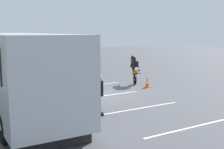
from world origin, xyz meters
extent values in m
plane|color=#4C4C51|center=(0.00, 0.00, 0.00)|extent=(80.00, 80.00, 0.00)
cube|color=#B7BABF|center=(-1.57, 4.37, 1.85)|extent=(10.16, 2.85, 2.80)
cube|color=black|center=(-1.52, 3.10, 2.41)|extent=(8.46, 0.34, 1.01)
cube|color=#1959B2|center=(-1.52, 3.10, 1.29)|extent=(8.86, 0.34, 0.28)
cube|color=black|center=(-1.57, 4.37, 0.23)|extent=(9.35, 2.62, 0.45)
torus|color=black|center=(2.00, 3.36, 0.50)|extent=(1.01, 0.35, 1.00)
torus|color=black|center=(-5.05, 3.12, 0.50)|extent=(1.01, 0.35, 1.00)
torus|color=black|center=(-5.13, 5.37, 0.50)|extent=(1.01, 0.35, 1.00)
cylinder|color=#473823|center=(-3.60, 1.60, 0.45)|extent=(0.15, 0.15, 0.73)
cube|color=black|center=(-3.61, 1.56, 0.05)|extent=(0.16, 0.28, 0.10)
cylinder|color=#473823|center=(-3.75, 1.64, 0.45)|extent=(0.15, 0.15, 0.73)
cube|color=black|center=(-3.76, 1.60, 0.05)|extent=(0.16, 0.28, 0.10)
cube|color=black|center=(-3.68, 1.62, 1.12)|extent=(0.44, 0.37, 0.61)
cylinder|color=black|center=(-3.45, 1.56, 1.13)|extent=(0.11, 0.11, 0.58)
sphere|color=tan|center=(-3.45, 1.56, 0.84)|extent=(0.11, 0.11, 0.09)
cylinder|color=black|center=(-3.91, 1.68, 1.13)|extent=(0.11, 0.11, 0.58)
sphere|color=tan|center=(-3.91, 1.68, 0.84)|extent=(0.11, 0.11, 0.09)
sphere|color=tan|center=(-3.68, 1.62, 1.55)|extent=(0.27, 0.27, 0.22)
cylinder|color=black|center=(-2.23, 1.67, 0.48)|extent=(0.13, 0.13, 0.79)
cube|color=black|center=(-2.22, 1.63, 0.05)|extent=(0.11, 0.26, 0.10)
cylinder|color=black|center=(-2.39, 1.66, 0.48)|extent=(0.13, 0.13, 0.79)
cube|color=black|center=(-2.38, 1.62, 0.05)|extent=(0.11, 0.26, 0.10)
cube|color=#D8F233|center=(-2.31, 1.66, 1.21)|extent=(0.39, 0.30, 0.66)
cube|color=silver|center=(-2.31, 1.66, 1.21)|extent=(0.40, 0.31, 0.06)
cylinder|color=#D8F233|center=(-2.07, 1.67, 1.22)|extent=(0.09, 0.09, 0.62)
sphere|color=tan|center=(-2.07, 1.67, 0.91)|extent=(0.09, 0.09, 0.09)
cylinder|color=#D8F233|center=(-2.55, 1.65, 1.22)|extent=(0.09, 0.09, 0.62)
sphere|color=tan|center=(-2.55, 1.65, 0.91)|extent=(0.09, 0.09, 0.09)
sphere|color=tan|center=(-2.31, 1.66, 1.67)|extent=(0.25, 0.25, 0.24)
cylinder|color=black|center=(-1.17, 1.35, 0.46)|extent=(0.15, 0.15, 0.75)
cube|color=black|center=(-1.18, 1.31, 0.05)|extent=(0.17, 0.28, 0.10)
cylinder|color=black|center=(-1.32, 1.39, 0.46)|extent=(0.15, 0.15, 0.75)
cube|color=black|center=(-1.33, 1.35, 0.05)|extent=(0.17, 0.28, 0.10)
cube|color=silver|center=(-1.25, 1.37, 1.15)|extent=(0.44, 0.37, 0.63)
cylinder|color=silver|center=(-1.01, 1.30, 1.16)|extent=(0.11, 0.11, 0.60)
sphere|color=tan|center=(-1.01, 1.30, 0.87)|extent=(0.11, 0.11, 0.09)
cylinder|color=silver|center=(-1.48, 1.43, 1.16)|extent=(0.11, 0.11, 0.60)
sphere|color=tan|center=(-1.48, 1.43, 0.87)|extent=(0.11, 0.11, 0.09)
sphere|color=tan|center=(-1.25, 1.37, 1.60)|extent=(0.28, 0.28, 0.23)
cylinder|color=black|center=(-0.01, 1.62, 0.47)|extent=(0.14, 0.14, 0.76)
cube|color=black|center=(-0.02, 1.58, 0.05)|extent=(0.14, 0.27, 0.10)
cylinder|color=black|center=(-0.17, 1.64, 0.47)|extent=(0.14, 0.14, 0.76)
cube|color=black|center=(-0.17, 1.61, 0.05)|extent=(0.14, 0.27, 0.10)
cube|color=black|center=(-0.09, 1.63, 1.16)|extent=(0.42, 0.33, 0.64)
cylinder|color=black|center=(0.15, 1.60, 1.18)|extent=(0.10, 0.10, 0.60)
sphere|color=tan|center=(0.15, 1.60, 0.88)|extent=(0.10, 0.10, 0.09)
cylinder|color=black|center=(-0.33, 1.67, 1.18)|extent=(0.10, 0.10, 0.60)
sphere|color=tan|center=(-0.33, 1.67, 0.88)|extent=(0.10, 0.10, 0.09)
sphere|color=tan|center=(-0.09, 1.63, 1.62)|extent=(0.26, 0.26, 0.23)
torus|color=black|center=(0.36, 2.38, 0.30)|extent=(0.61, 0.18, 0.60)
cylinder|color=silver|center=(0.36, 2.38, 0.30)|extent=(0.13, 0.11, 0.12)
torus|color=black|center=(-1.08, 2.25, 0.30)|extent=(0.61, 0.18, 0.60)
cylinder|color=silver|center=(-1.08, 2.25, 0.30)|extent=(0.13, 0.13, 0.12)
cylinder|color=silver|center=(0.31, 2.38, 0.65)|extent=(0.32, 0.08, 0.67)
cube|color=red|center=(-0.29, 2.32, 0.63)|extent=(0.86, 0.36, 0.36)
cube|color=black|center=(-0.77, 2.28, 0.68)|extent=(0.54, 0.27, 0.20)
cylinder|color=silver|center=(-0.66, 2.43, 0.42)|extent=(0.46, 0.12, 0.08)
cylinder|color=black|center=(0.26, 2.37, 0.95)|extent=(0.09, 0.58, 0.04)
torus|color=black|center=(1.34, -3.29, 0.30)|extent=(0.61, 0.34, 0.60)
cylinder|color=silver|center=(1.34, -3.29, 0.30)|extent=(0.15, 0.14, 0.12)
torus|color=black|center=(2.15, -3.60, 1.46)|extent=(0.83, 0.43, 0.84)
cylinder|color=silver|center=(2.15, -3.60, 1.46)|extent=(0.16, 0.16, 0.12)
cylinder|color=silver|center=(1.11, -3.20, 0.55)|extent=(0.66, 0.30, 0.23)
cube|color=orange|center=(1.46, -3.33, 1.02)|extent=(0.84, 0.55, 0.89)
cube|color=black|center=(1.69, -3.42, 1.43)|extent=(0.52, 0.38, 0.54)
cylinder|color=silver|center=(1.77, -3.60, 1.19)|extent=(0.34, 0.20, 0.41)
cylinder|color=black|center=(0.91, -3.12, 0.77)|extent=(0.24, 0.55, 0.04)
cube|color=black|center=(1.28, -3.27, 1.25)|extent=(0.53, 0.48, 0.50)
sphere|color=white|center=(0.92, -3.12, 1.03)|extent=(0.34, 0.34, 0.26)
cylinder|color=black|center=(1.19, -3.03, 1.02)|extent=(0.46, 0.25, 0.23)
cylinder|color=black|center=(1.68, -3.23, 1.20)|extent=(0.39, 0.23, 0.32)
cylinder|color=black|center=(1.05, -3.37, 1.02)|extent=(0.46, 0.25, 0.23)
cylinder|color=black|center=(1.55, -3.56, 1.20)|extent=(0.39, 0.23, 0.32)
cube|color=orange|center=(0.19, -3.43, 0.01)|extent=(0.34, 0.34, 0.03)
cone|color=orange|center=(0.19, -3.43, 0.33)|extent=(0.26, 0.26, 0.60)
cylinder|color=white|center=(0.19, -3.43, 0.30)|extent=(0.19, 0.19, 0.07)
cube|color=white|center=(-6.54, -0.42, 0.00)|extent=(0.29, 3.81, 0.01)
cube|color=white|center=(-3.57, -0.42, 0.00)|extent=(0.30, 4.10, 0.01)
cube|color=white|center=(-0.60, -0.42, 0.00)|extent=(0.28, 3.55, 0.01)
cube|color=white|center=(2.37, -0.42, 0.00)|extent=(0.33, 4.63, 0.01)
cube|color=white|center=(5.34, -0.42, 0.00)|extent=(0.32, 4.33, 0.01)
camera|label=1|loc=(-13.75, 6.42, 3.35)|focal=46.04mm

